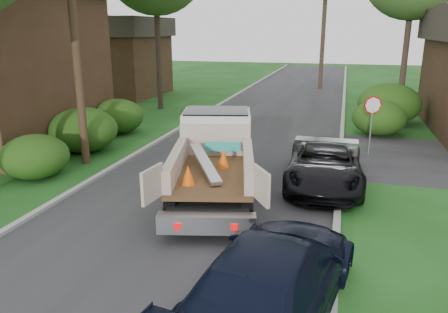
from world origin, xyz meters
The scene contains 15 objects.
ground centered at (0.00, 0.00, 0.00)m, with size 120.00×120.00×0.00m, color #174413.
road centered at (0.00, 10.00, 0.00)m, with size 8.00×90.00×0.02m, color #28282B.
curb_left centered at (-4.10, 10.00, 0.06)m, with size 0.20×90.00×0.12m, color #9E9E99.
curb_right centered at (4.10, 10.00, 0.06)m, with size 0.20×90.00×0.12m, color #9E9E99.
stop_sign centered at (5.20, 9.00, 1.78)m, with size 0.71×0.32×2.48m.
utility_pole centered at (-5.48, 4.98, 5.17)m, with size 2.42×1.25×10.00m.
house_left_far centered at (-13.50, 22.00, 3.05)m, with size 7.56×7.56×6.00m.
hedge_left_a centered at (-6.20, 3.00, 0.77)m, with size 2.34×2.34×1.53m, color #18400E.
hedge_left_b centered at (-6.50, 6.50, 0.94)m, with size 2.86×2.86×1.87m, color #18400E.
hedge_left_c centered at (-6.80, 10.00, 0.85)m, with size 2.60×2.60×1.70m, color #18400E.
hedge_right_a centered at (5.80, 13.00, 0.85)m, with size 2.60×2.60×1.70m, color #18400E.
hedge_right_b centered at (6.50, 16.00, 1.10)m, with size 3.38×3.38×2.21m, color #18400E.
flatbed_truck centered at (0.17, 3.60, 1.30)m, with size 4.00×6.73×2.39m.
black_pickup centered at (3.59, 4.88, 0.72)m, with size 2.41×5.22×1.45m, color black.
navy_suv centered at (3.05, -2.50, 0.79)m, with size 2.21×5.44×1.58m, color black.
Camera 1 is at (4.01, -9.33, 5.03)m, focal length 35.00 mm.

